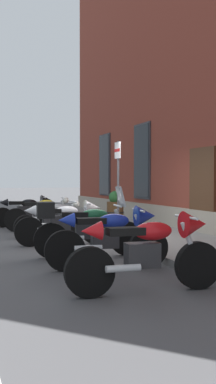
{
  "coord_description": "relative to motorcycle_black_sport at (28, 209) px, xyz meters",
  "views": [
    {
      "loc": [
        9.2,
        -3.48,
        1.48
      ],
      "look_at": [
        -0.36,
        0.12,
        1.18
      ],
      "focal_mm": 39.63,
      "sensor_mm": 36.0,
      "label": 1
    }
  ],
  "objects": [
    {
      "name": "motorcycle_blue_sport",
      "position": [
        6.99,
        0.15,
        0.02
      ],
      "size": [
        0.62,
        2.08,
        1.05
      ],
      "color": "black",
      "rests_on": "ground_plane"
    },
    {
      "name": "motorcycle_white_sport",
      "position": [
        4.2,
        0.11,
        0.01
      ],
      "size": [
        0.62,
        2.15,
        1.02
      ],
      "color": "black",
      "rests_on": "ground_plane"
    },
    {
      "name": "motorcycle_red_sport",
      "position": [
        8.55,
        0.1,
        0.03
      ],
      "size": [
        0.62,
        2.16,
        1.06
      ],
      "color": "black",
      "rests_on": "ground_plane"
    },
    {
      "name": "motorcycle_grey_naked",
      "position": [
        2.91,
        0.14,
        -0.08
      ],
      "size": [
        0.62,
        2.02,
        0.93
      ],
      "color": "black",
      "rests_on": "ground_plane"
    },
    {
      "name": "motorcycle_green_touring",
      "position": [
        5.77,
        0.04,
        0.02
      ],
      "size": [
        0.73,
        2.12,
        1.35
      ],
      "color": "black",
      "rests_on": "ground_plane"
    },
    {
      "name": "barrel_planter",
      "position": [
        1.18,
        2.5,
        0.04
      ],
      "size": [
        0.55,
        0.55,
        1.0
      ],
      "color": "brown",
      "rests_on": "sidewalk"
    },
    {
      "name": "motorcycle_yellow_naked",
      "position": [
        1.44,
        0.18,
        -0.06
      ],
      "size": [
        0.64,
        2.18,
        0.97
      ],
      "color": "black",
      "rests_on": "ground_plane"
    },
    {
      "name": "motorcycle_black_sport",
      "position": [
        0.0,
        0.0,
        0.0
      ],
      "size": [
        0.62,
        2.08,
        0.99
      ],
      "color": "black",
      "rests_on": "ground_plane"
    },
    {
      "name": "sidewalk",
      "position": [
        4.28,
        2.4,
        -0.48
      ],
      "size": [
        27.6,
        2.58,
        0.13
      ],
      "primitive_type": "cube",
      "color": "slate",
      "rests_on": "ground_plane"
    },
    {
      "name": "parking_sign",
      "position": [
        2.92,
        1.9,
        1.14
      ],
      "size": [
        0.36,
        0.07,
        2.39
      ],
      "color": "#4C4C51",
      "rests_on": "sidewalk"
    },
    {
      "name": "ground_plane",
      "position": [
        4.28,
        1.11,
        -0.54
      ],
      "size": [
        140.0,
        140.0,
        0.0
      ],
      "primitive_type": "plane",
      "color": "#4C4C4F"
    }
  ]
}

